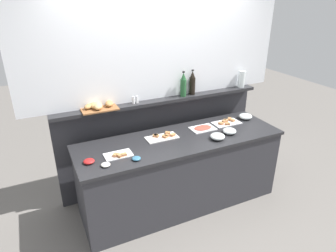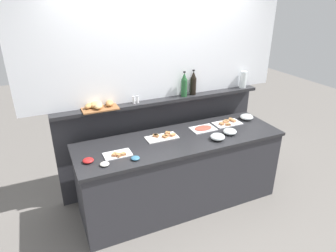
% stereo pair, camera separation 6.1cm
% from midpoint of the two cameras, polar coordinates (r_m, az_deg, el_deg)
% --- Properties ---
extents(ground_plane, '(12.00, 12.00, 0.00)m').
position_cam_midpoint_polar(ground_plane, '(4.32, -1.91, -9.74)').
color(ground_plane, slate).
extents(buffet_counter, '(2.39, 0.75, 0.89)m').
position_cam_midpoint_polar(buffet_counter, '(3.62, 1.84, -8.67)').
color(buffet_counter, '#2D2D33').
rests_on(buffet_counter, ground_plane).
extents(back_ledge_unit, '(2.67, 0.22, 1.21)m').
position_cam_midpoint_polar(back_ledge_unit, '(3.96, -1.76, -2.41)').
color(back_ledge_unit, '#2D2D33').
rests_on(back_ledge_unit, ground_plane).
extents(upper_wall_panel, '(3.27, 0.08, 1.39)m').
position_cam_midpoint_polar(upper_wall_panel, '(3.60, -2.19, 16.12)').
color(upper_wall_panel, white).
rests_on(upper_wall_panel, back_ledge_unit).
extents(sandwich_platter_side, '(0.35, 0.20, 0.04)m').
position_cam_midpoint_polar(sandwich_platter_side, '(3.85, 10.65, 0.68)').
color(sandwich_platter_side, silver).
rests_on(sandwich_platter_side, buffet_counter).
extents(sandwich_platter_rear, '(0.28, 0.17, 0.04)m').
position_cam_midpoint_polar(sandwich_platter_rear, '(3.09, -9.96, -5.45)').
color(sandwich_platter_rear, white).
rests_on(sandwich_platter_rear, buffet_counter).
extents(sandwich_platter_front, '(0.37, 0.18, 0.04)m').
position_cam_midpoint_polar(sandwich_platter_front, '(3.41, -1.55, -2.06)').
color(sandwich_platter_front, white).
rests_on(sandwich_platter_front, buffet_counter).
extents(cold_cuts_platter, '(0.30, 0.20, 0.02)m').
position_cam_midpoint_polar(cold_cuts_platter, '(3.65, 6.17, -0.42)').
color(cold_cuts_platter, white).
rests_on(cold_cuts_platter, buffet_counter).
extents(glass_bowl_large, '(0.17, 0.17, 0.07)m').
position_cam_midpoint_polar(glass_bowl_large, '(4.03, 14.12, 1.77)').
color(glass_bowl_large, silver).
rests_on(glass_bowl_large, buffet_counter).
extents(glass_bowl_medium, '(0.16, 0.16, 0.06)m').
position_cam_midpoint_polar(glass_bowl_medium, '(3.57, 11.16, -0.97)').
color(glass_bowl_medium, silver).
rests_on(glass_bowl_medium, buffet_counter).
extents(glass_bowl_small, '(0.17, 0.17, 0.07)m').
position_cam_midpoint_polar(glass_bowl_small, '(3.41, 8.92, -2.01)').
color(glass_bowl_small, silver).
rests_on(glass_bowl_small, buffet_counter).
extents(condiment_bowl_teal, '(0.09, 0.09, 0.03)m').
position_cam_midpoint_polar(condiment_bowl_teal, '(2.94, -12.39, -7.21)').
color(condiment_bowl_teal, silver).
rests_on(condiment_bowl_teal, buffet_counter).
extents(condiment_bowl_cream, '(0.11, 0.11, 0.04)m').
position_cam_midpoint_polar(condiment_bowl_cream, '(3.03, -15.40, -6.50)').
color(condiment_bowl_cream, red).
rests_on(condiment_bowl_cream, buffet_counter).
extents(condiment_bowl_red, '(0.09, 0.09, 0.03)m').
position_cam_midpoint_polar(condiment_bowl_red, '(2.99, -6.65, -6.17)').
color(condiment_bowl_red, teal).
rests_on(condiment_bowl_red, buffet_counter).
extents(wine_bottle_dark, '(0.08, 0.08, 0.32)m').
position_cam_midpoint_polar(wine_bottle_dark, '(3.82, 4.19, 8.12)').
color(wine_bottle_dark, black).
rests_on(wine_bottle_dark, back_ledge_unit).
extents(wine_bottle_green, '(0.08, 0.08, 0.32)m').
position_cam_midpoint_polar(wine_bottle_green, '(3.74, 2.47, 7.78)').
color(wine_bottle_green, '#23562D').
rests_on(wine_bottle_green, back_ledge_unit).
extents(salt_shaker, '(0.03, 0.03, 0.09)m').
position_cam_midpoint_polar(salt_shaker, '(3.53, -7.11, 4.91)').
color(salt_shaker, white).
rests_on(salt_shaker, back_ledge_unit).
extents(pepper_shaker, '(0.03, 0.03, 0.09)m').
position_cam_midpoint_polar(pepper_shaker, '(3.54, -6.44, 5.01)').
color(pepper_shaker, white).
rests_on(pepper_shaker, back_ledge_unit).
extents(bread_basket, '(0.40, 0.26, 0.08)m').
position_cam_midpoint_polar(bread_basket, '(3.43, -13.62, 3.66)').
color(bread_basket, brown).
rests_on(bread_basket, back_ledge_unit).
extents(water_carafe, '(0.09, 0.09, 0.22)m').
position_cam_midpoint_polar(water_carafe, '(4.23, 13.43, 8.68)').
color(water_carafe, silver).
rests_on(water_carafe, back_ledge_unit).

